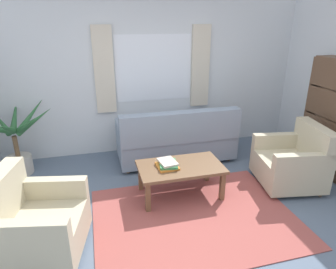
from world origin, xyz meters
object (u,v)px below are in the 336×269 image
(couch, at_px, (177,140))
(potted_plant, at_px, (16,142))
(bookshelf, at_px, (334,116))
(armchair_right, at_px, (293,162))
(coffee_table, at_px, (180,169))
(book_stack_on_table, at_px, (168,164))
(armchair_left, at_px, (34,223))

(couch, bearing_deg, potted_plant, -4.13)
(bookshelf, bearing_deg, armchair_right, 106.30)
(armchair_right, height_order, potted_plant, potted_plant)
(armchair_right, xyz_separation_m, coffee_table, (-1.62, 0.13, 0.03))
(couch, relative_size, armchair_right, 1.97)
(couch, height_order, book_stack_on_table, couch)
(potted_plant, bearing_deg, couch, -4.13)
(potted_plant, distance_m, bookshelf, 4.71)
(armchair_right, height_order, coffee_table, armchair_right)
(coffee_table, distance_m, bookshelf, 2.43)
(bookshelf, bearing_deg, book_stack_on_table, 91.76)
(coffee_table, relative_size, bookshelf, 0.64)
(armchair_left, xyz_separation_m, coffee_table, (1.70, 0.64, 0.03))
(couch, height_order, potted_plant, potted_plant)
(coffee_table, distance_m, book_stack_on_table, 0.20)
(coffee_table, height_order, bookshelf, bookshelf)
(armchair_right, relative_size, bookshelf, 0.56)
(couch, xyz_separation_m, armchair_left, (-1.96, -1.67, -0.01))
(couch, relative_size, potted_plant, 1.42)
(armchair_right, bearing_deg, couch, -120.79)
(book_stack_on_table, bearing_deg, armchair_right, -4.55)
(armchair_left, height_order, book_stack_on_table, armchair_left)
(coffee_table, bearing_deg, bookshelf, 2.08)
(coffee_table, relative_size, book_stack_on_table, 3.55)
(coffee_table, xyz_separation_m, bookshelf, (2.37, 0.09, 0.51))
(book_stack_on_table, relative_size, potted_plant, 0.23)
(couch, xyz_separation_m, book_stack_on_table, (-0.42, -1.02, 0.11))
(armchair_left, distance_m, potted_plant, 1.92)
(bookshelf, bearing_deg, armchair_left, 100.17)
(armchair_left, xyz_separation_m, book_stack_on_table, (1.53, 0.65, 0.12))
(potted_plant, bearing_deg, bookshelf, -13.79)
(armchair_left, relative_size, book_stack_on_table, 3.19)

